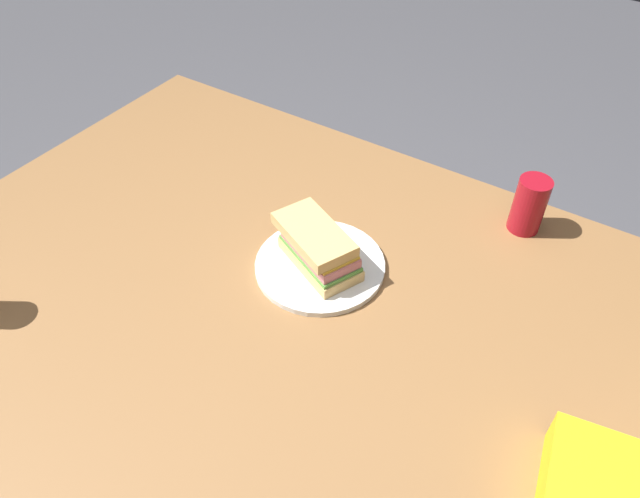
# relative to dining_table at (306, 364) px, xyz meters

# --- Properties ---
(dining_table) EXTENTS (1.69, 1.19, 0.73)m
(dining_table) POSITION_rel_dining_table_xyz_m (0.00, 0.00, 0.00)
(dining_table) COLOR olive
(dining_table) RESTS_ON ground_plane
(paper_plate) EXTENTS (0.25, 0.25, 0.01)m
(paper_plate) POSITION_rel_dining_table_xyz_m (0.07, -0.16, 0.08)
(paper_plate) COLOR white
(paper_plate) RESTS_ON dining_table
(sandwich) EXTENTS (0.21, 0.15, 0.08)m
(sandwich) POSITION_rel_dining_table_xyz_m (0.08, -0.16, 0.13)
(sandwich) COLOR #DBB26B
(sandwich) RESTS_ON paper_plate
(soda_can_red) EXTENTS (0.07, 0.07, 0.12)m
(soda_can_red) POSITION_rel_dining_table_xyz_m (-0.22, -0.49, 0.13)
(soda_can_red) COLOR maroon
(soda_can_red) RESTS_ON dining_table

